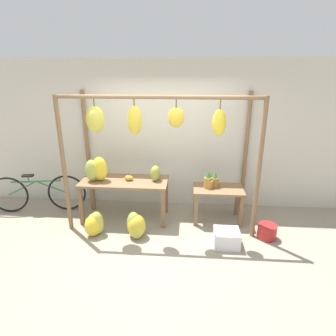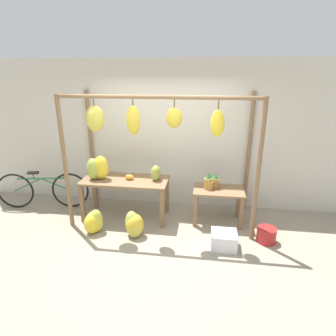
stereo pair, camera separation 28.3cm
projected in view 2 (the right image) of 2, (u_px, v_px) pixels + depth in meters
name	position (u px, v px, depth m)	size (l,w,h in m)	color
ground_plane	(153.00, 246.00, 4.34)	(20.00, 20.00, 0.00)	gray
shop_wall_back	(168.00, 135.00, 5.39)	(8.00, 0.08, 2.80)	beige
stall_awning	(151.00, 133.00, 4.40)	(3.13, 1.24, 2.24)	brown
display_table_main	(125.00, 185.00, 5.04)	(1.53, 0.68, 0.74)	brown
display_table_side	(218.00, 196.00, 4.92)	(0.87, 0.56, 0.62)	brown
banana_pile_on_table	(98.00, 168.00, 4.95)	(0.45, 0.35, 0.43)	yellow
orange_pile	(129.00, 177.00, 4.98)	(0.15, 0.13, 0.09)	orange
pineapple_cluster	(211.00, 182.00, 4.88)	(0.26, 0.20, 0.32)	#B27F38
banana_pile_ground_left	(94.00, 222.00, 4.66)	(0.38, 0.39, 0.41)	gold
banana_pile_ground_right	(134.00, 225.00, 4.57)	(0.40, 0.38, 0.43)	gold
fruit_crate_white	(224.00, 240.00, 4.27)	(0.39, 0.35, 0.25)	silver
blue_bucket	(266.00, 235.00, 4.42)	(0.30, 0.30, 0.24)	#AD2323
parked_bicycle	(43.00, 190.00, 5.48)	(1.76, 0.33, 0.75)	black
papaya_pile	(156.00, 173.00, 4.93)	(0.21, 0.27, 0.26)	#93A33D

